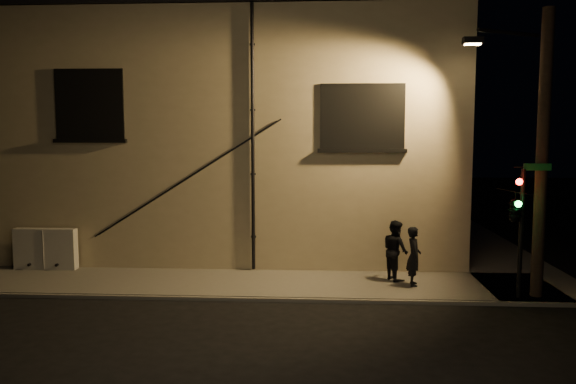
# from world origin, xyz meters

# --- Properties ---
(ground) EXTENTS (90.00, 90.00, 0.00)m
(ground) POSITION_xyz_m (0.00, 0.00, 0.00)
(ground) COLOR black
(sidewalk) EXTENTS (21.00, 16.00, 0.12)m
(sidewalk) POSITION_xyz_m (1.22, 4.39, 0.06)
(sidewalk) COLOR #57554F
(sidewalk) RESTS_ON ground
(building) EXTENTS (16.20, 12.23, 8.80)m
(building) POSITION_xyz_m (-3.00, 8.99, 4.40)
(building) COLOR tan
(building) RESTS_ON ground
(utility_cabinet) EXTENTS (2.00, 0.34, 1.32)m
(utility_cabinet) POSITION_xyz_m (-8.50, 2.70, 0.78)
(utility_cabinet) COLOR #B4B1AB
(utility_cabinet) RESTS_ON sidewalk
(pedestrian_a) EXTENTS (0.44, 0.64, 1.70)m
(pedestrian_a) POSITION_xyz_m (3.00, 1.39, 0.97)
(pedestrian_a) COLOR black
(pedestrian_a) RESTS_ON sidewalk
(pedestrian_b) EXTENTS (0.95, 1.06, 1.79)m
(pedestrian_b) POSITION_xyz_m (2.56, 1.99, 1.01)
(pedestrian_b) COLOR black
(pedestrian_b) RESTS_ON sidewalk
(traffic_signal) EXTENTS (1.31, 2.11, 3.57)m
(traffic_signal) POSITION_xyz_m (5.39, 0.20, 2.52)
(traffic_signal) COLOR black
(traffic_signal) RESTS_ON sidewalk
(streetlamp_pole) EXTENTS (2.05, 1.40, 7.68)m
(streetlamp_pole) POSITION_xyz_m (6.04, 0.56, 4.04)
(streetlamp_pole) COLOR black
(streetlamp_pole) RESTS_ON ground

